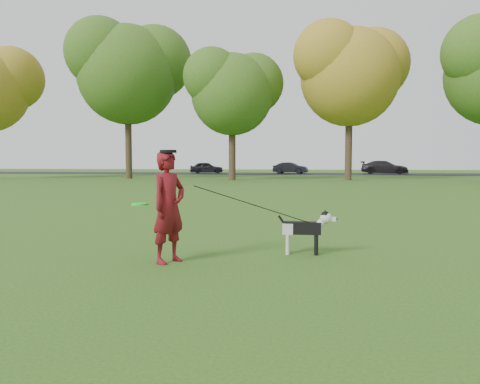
# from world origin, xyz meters

# --- Properties ---
(ground) EXTENTS (120.00, 120.00, 0.00)m
(ground) POSITION_xyz_m (0.00, 0.00, 0.00)
(ground) COLOR #285116
(ground) RESTS_ON ground
(road) EXTENTS (120.00, 7.00, 0.02)m
(road) POSITION_xyz_m (0.00, 40.00, 0.01)
(road) COLOR black
(road) RESTS_ON ground
(man) EXTENTS (0.60, 0.68, 1.55)m
(man) POSITION_xyz_m (-1.25, -0.38, 0.78)
(man) COLOR maroon
(man) RESTS_ON ground
(dog) EXTENTS (0.89, 0.18, 0.68)m
(dog) POSITION_xyz_m (0.66, 0.42, 0.41)
(dog) COLOR black
(dog) RESTS_ON ground
(car_left) EXTENTS (3.61, 2.16, 1.15)m
(car_left) POSITION_xyz_m (-8.68, 40.00, 0.60)
(car_left) COLOR black
(car_left) RESTS_ON road
(car_mid) EXTENTS (3.57, 1.96, 1.11)m
(car_mid) POSITION_xyz_m (-0.20, 40.00, 0.58)
(car_mid) COLOR black
(car_mid) RESTS_ON road
(car_right) EXTENTS (4.73, 2.72, 1.29)m
(car_right) POSITION_xyz_m (8.87, 40.00, 0.66)
(car_right) COLOR black
(car_right) RESTS_ON road
(man_held_items) EXTENTS (2.53, 1.00, 1.11)m
(man_held_items) POSITION_xyz_m (-0.05, -0.00, 0.77)
(man_held_items) COLOR #1FFA27
(man_held_items) RESTS_ON ground
(tree_row) EXTENTS (51.74, 8.86, 12.01)m
(tree_row) POSITION_xyz_m (-1.43, 26.07, 7.41)
(tree_row) COLOR #38281C
(tree_row) RESTS_ON ground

